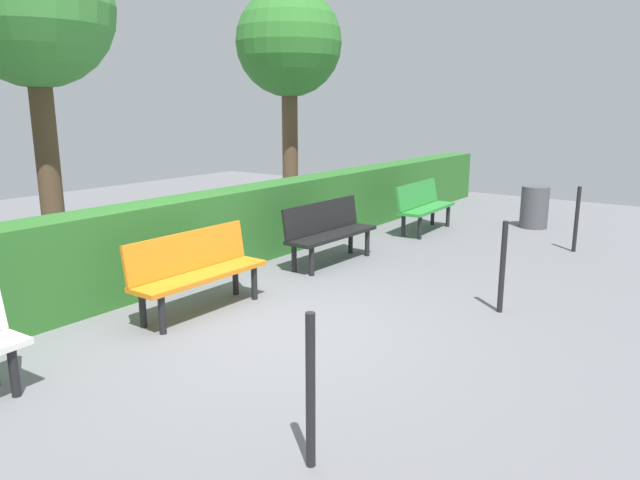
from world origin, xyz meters
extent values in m
plane|color=slate|center=(0.00, 0.00, 0.00)|extent=(20.65, 20.65, 0.00)
cube|color=#2D8C38|center=(-5.19, -0.60, 0.41)|extent=(1.57, 0.48, 0.05)
cube|color=#2D8C38|center=(-5.18, -0.79, 0.65)|extent=(1.56, 0.19, 0.42)
cylinder|color=black|center=(-5.82, -0.48, 0.20)|extent=(0.07, 0.07, 0.39)
cylinder|color=black|center=(-5.81, -0.78, 0.20)|extent=(0.07, 0.07, 0.39)
cylinder|color=black|center=(-4.56, -0.43, 0.20)|extent=(0.07, 0.07, 0.39)
cylinder|color=black|center=(-4.55, -0.73, 0.20)|extent=(0.07, 0.07, 0.39)
cube|color=black|center=(-2.45, -0.73, 0.41)|extent=(1.63, 0.48, 0.05)
cube|color=black|center=(-2.46, -0.92, 0.65)|extent=(1.62, 0.16, 0.42)
cylinder|color=black|center=(-3.10, -0.56, 0.20)|extent=(0.07, 0.07, 0.39)
cylinder|color=black|center=(-3.11, -0.86, 0.20)|extent=(0.07, 0.07, 0.39)
cylinder|color=black|center=(-1.79, -0.61, 0.20)|extent=(0.07, 0.07, 0.39)
cylinder|color=black|center=(-1.80, -0.91, 0.20)|extent=(0.07, 0.07, 0.39)
cube|color=orange|center=(0.02, -0.73, 0.41)|extent=(1.62, 0.44, 0.05)
cube|color=orange|center=(0.02, -0.92, 0.65)|extent=(1.61, 0.12, 0.42)
cylinder|color=black|center=(-0.63, -0.57, 0.20)|extent=(0.07, 0.07, 0.39)
cylinder|color=black|center=(-0.63, -0.87, 0.20)|extent=(0.07, 0.07, 0.39)
cylinder|color=black|center=(0.68, -0.59, 0.20)|extent=(0.07, 0.07, 0.39)
cylinder|color=black|center=(0.68, -0.89, 0.20)|extent=(0.07, 0.07, 0.39)
cylinder|color=black|center=(2.17, -0.50, 0.20)|extent=(0.07, 0.07, 0.39)
cube|color=#2D6B28|center=(-1.20, -1.84, 0.53)|extent=(16.65, 0.55, 1.05)
cylinder|color=brown|center=(-5.20, -3.67, 1.37)|extent=(0.32, 0.32, 2.75)
sphere|color=#337A2D|center=(-5.20, -3.67, 3.37)|extent=(2.06, 2.06, 2.06)
cylinder|color=brown|center=(-0.21, -3.92, 1.41)|extent=(0.31, 0.31, 2.81)
sphere|color=#479942|center=(-0.21, -3.92, 3.44)|extent=(2.10, 2.10, 2.10)
cylinder|color=black|center=(-5.17, 1.87, 0.50)|extent=(0.06, 0.06, 1.00)
cylinder|color=black|center=(-1.86, 1.87, 0.50)|extent=(0.06, 0.06, 1.00)
cylinder|color=black|center=(1.57, 1.87, 0.50)|extent=(0.06, 0.06, 1.00)
cylinder|color=#4C4C51|center=(-6.65, 0.82, 0.38)|extent=(0.49, 0.49, 0.76)
camera|label=1|loc=(4.17, 3.80, 2.18)|focal=33.03mm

